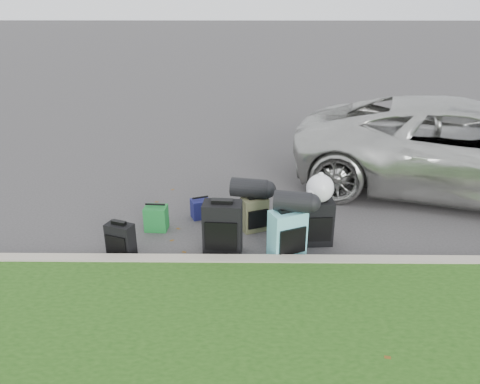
{
  "coord_description": "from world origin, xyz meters",
  "views": [
    {
      "loc": [
        -0.04,
        -6.15,
        3.24
      ],
      "look_at": [
        -0.1,
        0.2,
        0.55
      ],
      "focal_mm": 35.0,
      "sensor_mm": 36.0,
      "label": 1
    }
  ],
  "objects_px": {
    "suitcase_teal": "(287,234)",
    "suitcase_large_black_right": "(317,223)",
    "suitcase_olive": "(255,214)",
    "tote_green": "(156,218)",
    "suitcase_large_black_left": "(223,228)",
    "suitcase_small_black": "(121,240)",
    "tote_navy": "(201,209)",
    "suv": "(466,149)"
  },
  "relations": [
    {
      "from": "suitcase_large_black_left",
      "to": "suv",
      "type": "bearing_deg",
      "value": 32.03
    },
    {
      "from": "suitcase_teal",
      "to": "tote_green",
      "type": "bearing_deg",
      "value": 133.64
    },
    {
      "from": "suv",
      "to": "suitcase_teal",
      "type": "xyz_separation_m",
      "value": [
        -3.24,
        -2.26,
        -0.47
      ]
    },
    {
      "from": "suitcase_teal",
      "to": "tote_green",
      "type": "xyz_separation_m",
      "value": [
        -1.87,
        0.76,
        -0.15
      ]
    },
    {
      "from": "suitcase_teal",
      "to": "suitcase_small_black",
      "type": "bearing_deg",
      "value": 155.23
    },
    {
      "from": "suitcase_small_black",
      "to": "tote_green",
      "type": "relative_size",
      "value": 1.24
    },
    {
      "from": "suitcase_large_black_left",
      "to": "suitcase_olive",
      "type": "bearing_deg",
      "value": 60.92
    },
    {
      "from": "suv",
      "to": "suitcase_small_black",
      "type": "bearing_deg",
      "value": 130.55
    },
    {
      "from": "suitcase_small_black",
      "to": "suitcase_large_black_left",
      "type": "xyz_separation_m",
      "value": [
        1.36,
        0.07,
        0.14
      ]
    },
    {
      "from": "suitcase_teal",
      "to": "tote_navy",
      "type": "height_order",
      "value": "suitcase_teal"
    },
    {
      "from": "tote_navy",
      "to": "suitcase_large_black_right",
      "type": "bearing_deg",
      "value": -47.1
    },
    {
      "from": "suitcase_teal",
      "to": "suitcase_large_black_right",
      "type": "distance_m",
      "value": 0.57
    },
    {
      "from": "suitcase_olive",
      "to": "tote_navy",
      "type": "height_order",
      "value": "suitcase_olive"
    },
    {
      "from": "suitcase_small_black",
      "to": "suitcase_large_black_right",
      "type": "distance_m",
      "value": 2.68
    },
    {
      "from": "suitcase_large_black_right",
      "to": "suv",
      "type": "bearing_deg",
      "value": 30.56
    },
    {
      "from": "suitcase_teal",
      "to": "suitcase_large_black_right",
      "type": "bearing_deg",
      "value": 14.46
    },
    {
      "from": "suitcase_large_black_left",
      "to": "tote_green",
      "type": "distance_m",
      "value": 1.23
    },
    {
      "from": "tote_green",
      "to": "tote_navy",
      "type": "relative_size",
      "value": 1.22
    },
    {
      "from": "suv",
      "to": "suitcase_small_black",
      "type": "xyz_separation_m",
      "value": [
        -5.46,
        -2.24,
        -0.57
      ]
    },
    {
      "from": "suitcase_olive",
      "to": "tote_green",
      "type": "bearing_deg",
      "value": 157.63
    },
    {
      "from": "suitcase_olive",
      "to": "tote_green",
      "type": "relative_size",
      "value": 1.39
    },
    {
      "from": "suitcase_small_black",
      "to": "suitcase_large_black_right",
      "type": "height_order",
      "value": "suitcase_large_black_right"
    },
    {
      "from": "suitcase_large_black_left",
      "to": "tote_green",
      "type": "height_order",
      "value": "suitcase_large_black_left"
    },
    {
      "from": "suitcase_olive",
      "to": "suitcase_teal",
      "type": "relative_size",
      "value": 0.77
    },
    {
      "from": "tote_green",
      "to": "suitcase_teal",
      "type": "bearing_deg",
      "value": -18.82
    },
    {
      "from": "suitcase_olive",
      "to": "tote_navy",
      "type": "distance_m",
      "value": 0.93
    },
    {
      "from": "suitcase_small_black",
      "to": "suitcase_teal",
      "type": "height_order",
      "value": "suitcase_teal"
    },
    {
      "from": "suv",
      "to": "tote_navy",
      "type": "distance_m",
      "value": 4.67
    },
    {
      "from": "suv",
      "to": "suitcase_large_black_right",
      "type": "distance_m",
      "value": 3.42
    },
    {
      "from": "suitcase_olive",
      "to": "suitcase_large_black_left",
      "type": "bearing_deg",
      "value": -145.79
    },
    {
      "from": "suitcase_large_black_right",
      "to": "suitcase_small_black",
      "type": "bearing_deg",
      "value": -176.34
    },
    {
      "from": "suitcase_small_black",
      "to": "suitcase_large_black_right",
      "type": "relative_size",
      "value": 0.71
    },
    {
      "from": "suitcase_large_black_right",
      "to": "suitcase_teal",
      "type": "bearing_deg",
      "value": -144.85
    },
    {
      "from": "suitcase_large_black_left",
      "to": "suitcase_large_black_right",
      "type": "bearing_deg",
      "value": 15.74
    },
    {
      "from": "suitcase_small_black",
      "to": "suitcase_olive",
      "type": "distance_m",
      "value": 1.95
    },
    {
      "from": "suitcase_teal",
      "to": "tote_navy",
      "type": "relative_size",
      "value": 2.19
    },
    {
      "from": "suv",
      "to": "tote_green",
      "type": "xyz_separation_m",
      "value": [
        -5.12,
        -1.5,
        -0.62
      ]
    },
    {
      "from": "suv",
      "to": "tote_green",
      "type": "bearing_deg",
      "value": 124.58
    },
    {
      "from": "suitcase_teal",
      "to": "tote_navy",
      "type": "bearing_deg",
      "value": 112.61
    },
    {
      "from": "tote_navy",
      "to": "suv",
      "type": "bearing_deg",
      "value": -7.89
    },
    {
      "from": "suitcase_olive",
      "to": "suitcase_small_black",
      "type": "bearing_deg",
      "value": 179.93
    },
    {
      "from": "suv",
      "to": "tote_navy",
      "type": "height_order",
      "value": "suv"
    }
  ]
}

